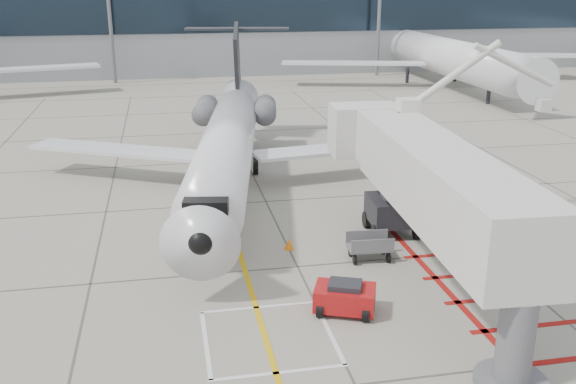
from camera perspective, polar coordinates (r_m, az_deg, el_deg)
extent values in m
plane|color=gray|center=(22.34, 2.99, -10.95)|extent=(260.00, 260.00, 0.00)
cone|color=#FF410D|center=(27.37, -10.55, -4.81)|extent=(0.41, 0.41, 0.57)
cone|color=orange|center=(27.30, 0.08, -4.60)|extent=(0.37, 0.37, 0.51)
cube|color=gray|center=(90.16, -1.58, 15.99)|extent=(180.00, 28.00, 14.00)
cube|color=black|center=(76.31, 0.22, 16.29)|extent=(180.00, 0.10, 6.00)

